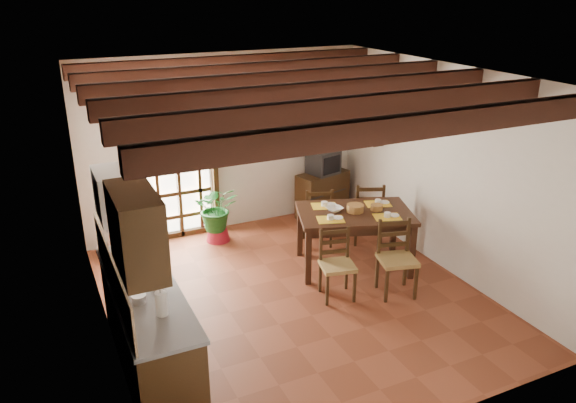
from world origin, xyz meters
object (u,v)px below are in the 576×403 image
dining_table (355,219)px  chair_far_left (317,226)px  chair_near_right (396,272)px  chair_far_right (367,223)px  crt_tv (323,162)px  potted_plant (217,206)px  pendant_lamp (355,121)px  kitchen_counter (148,326)px  chair_near_left (337,277)px  sideboard (322,194)px

dining_table → chair_far_left: (-0.11, 0.87, -0.43)m
chair_near_right → chair_far_right: 1.57m
crt_tv → potted_plant: size_ratio=0.29×
pendant_lamp → kitchen_counter: bearing=-160.3°
chair_far_right → crt_tv: size_ratio=1.80×
chair_far_left → chair_near_left: bearing=91.5°
chair_near_left → potted_plant: bearing=123.6°
kitchen_counter → chair_near_left: (2.45, 0.38, -0.19)m
potted_plant → chair_far_right: bearing=-25.8°
chair_far_right → crt_tv: crt_tv is taller
chair_near_right → pendant_lamp: (-0.11, 0.97, 1.77)m
chair_near_left → chair_near_right: size_ratio=0.92×
dining_table → potted_plant: (-1.45, 1.62, -0.16)m
chair_far_right → pendant_lamp: bearing=62.2°
dining_table → chair_far_right: size_ratio=1.81×
chair_near_left → pendant_lamp: 2.03m
chair_near_right → crt_tv: (0.39, 2.69, 0.65)m
chair_far_right → sideboard: size_ratio=1.09×
dining_table → potted_plant: potted_plant is taller
chair_near_left → potted_plant: size_ratio=0.47×
sideboard → pendant_lamp: size_ratio=1.07×
chair_far_left → chair_far_right: 0.77m
chair_near_left → chair_near_right: (0.73, -0.25, 0.03)m
dining_table → kitchen_counter: bearing=-143.0°
dining_table → chair_near_right: size_ratio=1.82×
chair_far_left → potted_plant: potted_plant is taller
dining_table → chair_far_left: bearing=116.0°
chair_near_left → chair_far_right: chair_far_right is taller
kitchen_counter → chair_far_right: 4.03m
dining_table → crt_tv: crt_tv is taller
crt_tv → potted_plant: 2.00m
kitchen_counter → chair_near_right: size_ratio=2.31×
kitchen_counter → crt_tv: (3.56, 2.82, 0.48)m
chair_near_right → chair_far_left: chair_near_right is taller
kitchen_counter → potted_plant: 3.08m
potted_plant → pendant_lamp: size_ratio=2.24×
chair_near_right → potted_plant: potted_plant is taller
dining_table → potted_plant: 2.18m
kitchen_counter → chair_near_right: 3.18m
dining_table → chair_far_right: (0.62, 0.62, -0.42)m
chair_far_right → potted_plant: (-2.07, 1.00, 0.26)m
chair_near_left → pendant_lamp: size_ratio=1.06×
crt_tv → potted_plant: bearing=171.2°
dining_table → crt_tv: bearing=93.7°
chair_near_right → chair_near_left: bearing=176.0°
crt_tv → pendant_lamp: bearing=-120.7°
chair_far_right → potted_plant: potted_plant is taller
kitchen_counter → chair_near_left: 2.49m
kitchen_counter → pendant_lamp: 3.63m
potted_plant → chair_near_left: bearing=-69.6°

